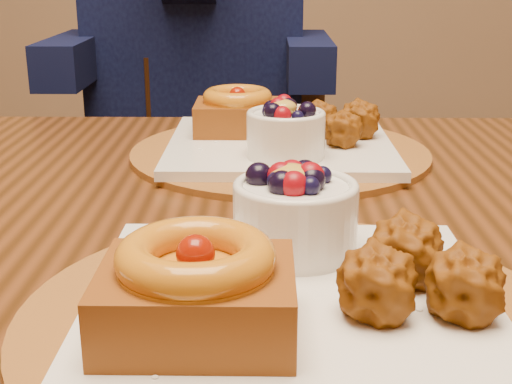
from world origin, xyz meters
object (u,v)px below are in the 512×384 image
(place_setting_far, at_px, (278,137))
(chair_far, at_px, (255,235))
(dining_table, at_px, (283,286))
(place_setting_near, at_px, (286,282))

(place_setting_far, distance_m, chair_far, 0.60)
(dining_table, bearing_deg, place_setting_near, -90.94)
(place_setting_near, distance_m, chair_far, 0.99)
(dining_table, height_order, place_setting_near, place_setting_near)
(place_setting_near, height_order, place_setting_far, place_setting_near)
(dining_table, height_order, place_setting_far, place_setting_far)
(place_setting_far, height_order, chair_far, place_setting_far)
(dining_table, relative_size, place_setting_near, 4.21)
(place_setting_near, distance_m, place_setting_far, 0.43)
(place_setting_near, xyz_separation_m, chair_far, (-0.04, 0.93, -0.33))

